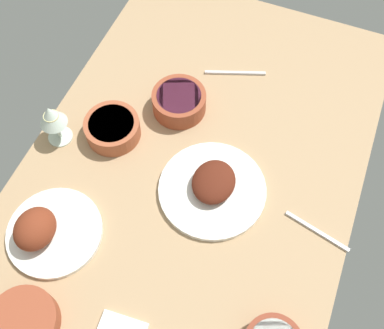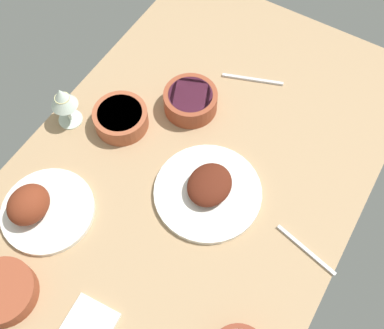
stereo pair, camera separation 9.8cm
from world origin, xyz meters
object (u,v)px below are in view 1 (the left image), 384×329
Objects in this scene: spoon_loose at (317,231)px; plate_far_side at (213,187)px; bowl_onions at (179,101)px; plate_center_main at (45,231)px; wine_glass at (52,117)px; bowl_sauce at (112,128)px; fork_loose at (235,73)px; bowl_soup at (24,322)px.

plate_far_side is at bearing -168.93° from spoon_loose.
plate_center_main is at bearing -17.85° from bowl_onions.
plate_center_main is at bearing 23.67° from wine_glass.
spoon_loose is (7.37, 61.72, -2.73)cm from bowl_sauce.
spoon_loose is at bearing 111.33° from fork_loose.
bowl_soup is (54.63, 4.74, -0.51)cm from bowl_sauce.
plate_far_side is 55.90cm from bowl_soup.
wine_glass is 0.78× the size of spoon_loose.
plate_far_side reaches higher than bowl_onions.
spoon_loose is (22.78, 47.72, -3.06)cm from bowl_onions.
plate_far_side is 2.06× the size of wine_glass.
bowl_soup is at bearing -29.98° from plate_far_side.
bowl_onions is at bearing 137.75° from bowl_sauce.
bowl_onions is (-21.63, -18.68, 1.44)cm from plate_far_side.
wine_glass is 56.95cm from fork_loose.
wine_glass is (22.02, -27.75, 6.46)cm from bowl_onions.
bowl_soup is 74.06cm from spoon_loose.
plate_center_main is at bearing 48.30° from fork_loose.
bowl_sauce is 42.34cm from fork_loose.
wine_glass reaches higher than spoon_loose.
fork_loose is at bearing -169.02° from plate_far_side.
fork_loose is (-40.39, -7.84, -1.63)cm from plate_far_side.
spoon_loose is (1.16, 29.04, -1.63)cm from plate_far_side.
spoon_loose is at bearing 112.56° from plate_center_main.
plate_far_side is 1.85× the size of bowl_sauce.
plate_center_main is 1.53× the size of bowl_soup.
spoon_loose is at bearing 64.48° from bowl_onions.
bowl_onions is at bearing -139.19° from plate_far_side.
plate_center_main reaches higher than bowl_sauce.
bowl_sauce is 0.98× the size of bowl_soup.
bowl_onions reaches higher than bowl_soup.
spoon_loose is (41.55, 36.88, 0.00)cm from fork_loose.
plate_far_side is 33.28cm from bowl_sauce.
bowl_sauce is 62.21cm from spoon_loose.
plate_far_side is at bearing 40.81° from bowl_onions.
plate_center_main is (27.56, -34.51, 1.14)cm from plate_far_side.
fork_loose is (-40.79, 38.58, -9.53)cm from wine_glass.
fork_loose and spoon_loose have the same top height.
bowl_sauce is (-6.22, -32.68, 1.10)cm from plate_far_side.
bowl_soup is at bearing 17.52° from plate_center_main.
bowl_sauce is at bearing -173.46° from spoon_loose.
plate_far_side is 28.61cm from bowl_onions.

